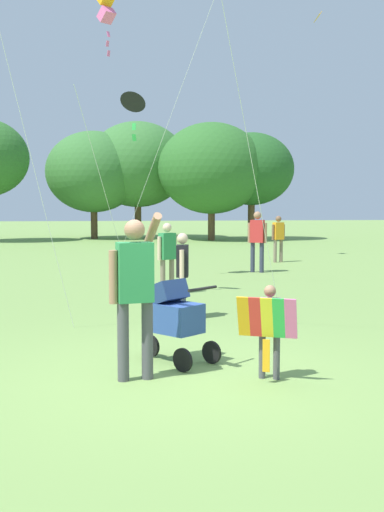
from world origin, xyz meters
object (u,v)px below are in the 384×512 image
Objects in this scene: person_red_shirt at (257,237)px; kite_green_novelty at (133,104)px; person_kid_running at (167,252)px; person_back_turned at (182,268)px; child_with_butterfly_kite at (269,323)px; kite_blue_high at (107,8)px; stroller at (173,314)px; person_couple_left at (278,235)px; person_adult_flyer at (135,284)px.

kite_green_novelty is at bearing -129.91° from person_red_shirt.
person_kid_running is 2.93m from person_back_turned.
child_with_butterfly_kite is 0.62× the size of person_red_shirt.
kite_blue_high is at bearing 101.47° from child_with_butterfly_kite.
person_kid_running reaches higher than stroller.
person_kid_running reaches higher than person_couple_left.
child_with_butterfly_kite is 0.73× the size of person_back_turned.
child_with_butterfly_kite is at bearing -6.48° from person_adult_flyer.
child_with_butterfly_kite is 0.57× the size of person_adult_flyer.
child_with_butterfly_kite is 11.00m from kite_blue_high.
person_adult_flyer reaches higher than person_back_turned.
stroller is 10.34m from person_red_shirt.
child_with_butterfly_kite is 1.55m from person_adult_flyer.
kite_green_novelty is at bearing -155.63° from person_kid_running.
stroller is at bearing -93.89° from person_kid_running.
person_couple_left reaches higher than child_with_butterfly_kite.
stroller is at bearing 137.56° from child_with_butterfly_kite.
child_with_butterfly_kite is 1.34m from stroller.
person_adult_flyer is 1.23× the size of person_couple_left.
person_adult_flyer is at bearing -87.69° from kite_blue_high.
person_back_turned is at bearing -112.35° from person_red_shirt.
person_red_shirt is at bearing 22.03° from kite_blue_high.
person_kid_running is at bearing 24.37° from kite_green_novelty.
child_with_butterfly_kite is 14.06m from person_couple_left.
kite_blue_high is 6.28m from person_kid_running.
person_red_shirt is 1.17× the size of person_back_turned.
kite_green_novelty is 0.60× the size of kite_blue_high.
kite_green_novelty is at bearing 88.50° from person_adult_flyer.
stroller is 0.68× the size of person_couple_left.
person_kid_running is at bearing 94.98° from child_with_butterfly_kite.
person_couple_left is 10.61m from person_back_turned.
person_red_shirt is at bearing 71.67° from stroller.
person_kid_running reaches higher than child_with_butterfly_kite.
child_with_butterfly_kite is at bearing -42.44° from stroller.
person_couple_left is at bearing 58.40° from person_kid_running.
kite_green_novelty is at bearing -78.70° from kite_blue_high.
kite_blue_high is at bearing 95.94° from stroller.
person_adult_flyer is 6.91m from kite_green_novelty.
person_adult_flyer is 14.35m from person_couple_left.
person_couple_left reaches higher than stroller.
person_kid_running is (-0.59, 6.77, 0.26)m from child_with_butterfly_kite.
kite_green_novelty reaches higher than stroller.
person_back_turned is (0.91, 3.67, -0.22)m from person_adult_flyer.
person_kid_running is at bearing -61.40° from kite_blue_high.
person_couple_left is at bearing 64.92° from person_red_shirt.
person_couple_left is (5.08, 13.42, -0.18)m from person_adult_flyer.
person_couple_left is (5.44, 4.53, -5.71)m from kite_blue_high.
person_red_shirt reaches higher than person_couple_left.
person_kid_running is (0.72, 0.33, -3.06)m from kite_green_novelty.
person_kid_running is (0.40, 5.87, 0.29)m from stroller.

